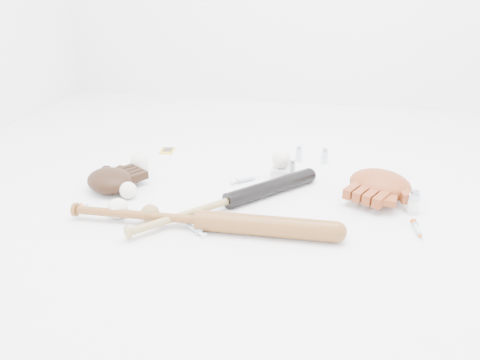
% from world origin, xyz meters
% --- Properties ---
extents(bat_dark, '(0.63, 0.67, 0.06)m').
position_xyz_m(bat_dark, '(-0.02, -0.07, 0.03)').
color(bat_dark, black).
rests_on(bat_dark, ground).
extents(bat_wood, '(0.98, 0.11, 0.07)m').
position_xyz_m(bat_wood, '(-0.09, -0.25, 0.04)').
color(bat_wood, brown).
rests_on(bat_wood, ground).
extents(glove_dark, '(0.34, 0.34, 0.09)m').
position_xyz_m(glove_dark, '(-0.53, -0.02, 0.04)').
color(glove_dark, black).
rests_on(glove_dark, ground).
extents(glove_tan, '(0.39, 0.39, 0.10)m').
position_xyz_m(glove_tan, '(0.53, 0.15, 0.05)').
color(glove_tan, brown).
rests_on(glove_tan, ground).
extents(trading_card, '(0.08, 0.10, 0.00)m').
position_xyz_m(trading_card, '(-0.46, 0.45, 0.00)').
color(trading_card, gold).
rests_on(trading_card, ground).
extents(pedestal, '(0.08, 0.08, 0.04)m').
position_xyz_m(pedestal, '(0.13, 0.25, 0.02)').
color(pedestal, white).
rests_on(pedestal, ground).
extents(baseball_on_pedestal, '(0.08, 0.08, 0.08)m').
position_xyz_m(baseball_on_pedestal, '(0.13, 0.25, 0.08)').
color(baseball_on_pedestal, white).
rests_on(baseball_on_pedestal, pedestal).
extents(baseball_left, '(0.08, 0.08, 0.08)m').
position_xyz_m(baseball_left, '(-0.40, -0.23, 0.04)').
color(baseball_left, white).
rests_on(baseball_left, ground).
extents(baseball_upper, '(0.08, 0.08, 0.08)m').
position_xyz_m(baseball_upper, '(-0.49, 0.20, 0.04)').
color(baseball_upper, white).
rests_on(baseball_upper, ground).
extents(baseball_mid, '(0.07, 0.07, 0.07)m').
position_xyz_m(baseball_mid, '(-0.43, -0.07, 0.03)').
color(baseball_mid, white).
rests_on(baseball_mid, ground).
extents(baseball_aged, '(0.07, 0.07, 0.07)m').
position_xyz_m(baseball_aged, '(-0.27, -0.23, 0.03)').
color(baseball_aged, olive).
rests_on(baseball_aged, ground).
extents(syringe_0, '(0.14, 0.05, 0.02)m').
position_xyz_m(syringe_0, '(-0.52, -0.19, 0.01)').
color(syringe_0, '#ADBCC6').
rests_on(syringe_0, ground).
extents(syringe_1, '(0.14, 0.12, 0.02)m').
position_xyz_m(syringe_1, '(-0.10, -0.26, 0.01)').
color(syringe_1, '#ADBCC6').
rests_on(syringe_1, ground).
extents(syringe_2, '(0.14, 0.12, 0.02)m').
position_xyz_m(syringe_2, '(-0.01, 0.17, 0.01)').
color(syringe_2, '#ADBCC6').
rests_on(syringe_2, ground).
extents(syringe_3, '(0.04, 0.15, 0.02)m').
position_xyz_m(syringe_3, '(0.65, -0.11, 0.01)').
color(syringe_3, '#ADBCC6').
rests_on(syringe_3, ground).
extents(vial_0, '(0.03, 0.03, 0.07)m').
position_xyz_m(vial_0, '(0.19, 0.45, 0.04)').
color(vial_0, silver).
rests_on(vial_0, ground).
extents(vial_1, '(0.03, 0.03, 0.07)m').
position_xyz_m(vial_1, '(0.30, 0.45, 0.04)').
color(vial_1, silver).
rests_on(vial_1, ground).
extents(vial_2, '(0.03, 0.03, 0.07)m').
position_xyz_m(vial_2, '(0.17, 0.29, 0.03)').
color(vial_2, silver).
rests_on(vial_2, ground).
extents(vial_3, '(0.04, 0.04, 0.09)m').
position_xyz_m(vial_3, '(0.64, 0.03, 0.05)').
color(vial_3, silver).
rests_on(vial_3, ground).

